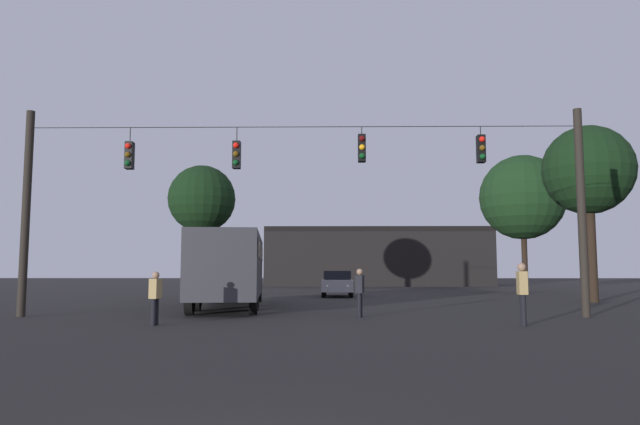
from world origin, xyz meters
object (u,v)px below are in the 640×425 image
(pedestrian_crossing_left, at_px, (155,295))
(tree_behind_building, at_px, (202,200))
(pedestrian_crossing_center, at_px, (522,290))
(tree_right_far, at_px, (523,197))
(car_near_right, at_px, (337,283))
(city_bus, at_px, (231,263))
(pedestrian_crossing_right, at_px, (360,290))
(tree_left_silhouette, at_px, (588,171))

(pedestrian_crossing_left, bearing_deg, tree_behind_building, 97.95)
(pedestrian_crossing_center, height_order, tree_right_far, tree_right_far)
(car_near_right, relative_size, pedestrian_crossing_left, 2.85)
(pedestrian_crossing_left, relative_size, tree_right_far, 0.16)
(pedestrian_crossing_center, relative_size, tree_right_far, 0.19)
(city_bus, bearing_deg, pedestrian_crossing_left, -95.72)
(tree_behind_building, height_order, tree_right_far, tree_right_far)
(car_near_right, relative_size, pedestrian_crossing_right, 2.70)
(tree_left_silhouette, bearing_deg, pedestrian_crossing_right, -142.71)
(pedestrian_crossing_center, xyz_separation_m, tree_right_far, (7.92, 23.35, 5.55))
(pedestrian_crossing_left, bearing_deg, tree_left_silhouette, 33.91)
(tree_left_silhouette, relative_size, tree_behind_building, 1.16)
(pedestrian_crossing_center, bearing_deg, pedestrian_crossing_left, 179.91)
(pedestrian_crossing_left, height_order, pedestrian_crossing_center, pedestrian_crossing_center)
(pedestrian_crossing_right, relative_size, tree_left_silhouette, 0.18)
(tree_left_silhouette, height_order, tree_right_far, tree_right_far)
(city_bus, relative_size, pedestrian_crossing_right, 6.93)
(city_bus, height_order, pedestrian_crossing_center, city_bus)
(tree_behind_building, bearing_deg, pedestrian_crossing_center, -51.79)
(pedestrian_crossing_center, bearing_deg, tree_right_far, 71.27)
(pedestrian_crossing_center, relative_size, tree_behind_building, 0.24)
(pedestrian_crossing_center, distance_m, tree_behind_building, 21.08)
(city_bus, height_order, pedestrian_crossing_left, city_bus)
(car_near_right, bearing_deg, tree_left_silhouette, -26.54)
(pedestrian_crossing_center, relative_size, pedestrian_crossing_right, 1.10)
(pedestrian_crossing_right, bearing_deg, tree_right_far, 58.70)
(pedestrian_crossing_center, bearing_deg, car_near_right, 105.26)
(tree_behind_building, bearing_deg, pedestrian_crossing_right, -57.85)
(pedestrian_crossing_center, relative_size, tree_left_silhouette, 0.20)
(tree_right_far, bearing_deg, pedestrian_crossing_right, -121.30)
(car_near_right, xyz_separation_m, tree_right_far, (12.89, 5.13, 5.76))
(city_bus, height_order, tree_behind_building, tree_behind_building)
(pedestrian_crossing_left, distance_m, pedestrian_crossing_right, 6.72)
(pedestrian_crossing_right, bearing_deg, pedestrian_crossing_center, -34.00)
(car_near_right, distance_m, tree_right_far, 15.02)
(pedestrian_crossing_right, relative_size, tree_behind_building, 0.21)
(tree_left_silhouette, distance_m, tree_right_far, 11.32)
(tree_behind_building, bearing_deg, tree_right_far, 19.17)
(car_near_right, xyz_separation_m, tree_behind_building, (-7.76, -2.05, 4.77))
(tree_right_far, bearing_deg, tree_behind_building, -160.83)
(car_near_right, xyz_separation_m, pedestrian_crossing_right, (0.52, -15.22, 0.11))
(pedestrian_crossing_center, height_order, tree_behind_building, tree_behind_building)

